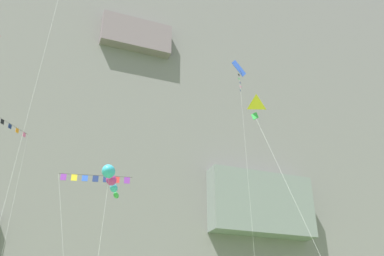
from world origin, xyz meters
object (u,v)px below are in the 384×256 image
kite_diamond_near_cliff (239,74)px  kite_windsock_front_field (111,179)px  kite_delta_upper_right (251,122)px  kite_banner_far_right (95,182)px  kite_banner_low_right (9,140)px

kite_diamond_near_cliff → kite_windsock_front_field: 22.66m
kite_delta_upper_right → kite_banner_far_right: 19.15m
kite_windsock_front_field → kite_delta_upper_right: size_ratio=0.92×
kite_delta_upper_right → kite_banner_far_right: (-5.76, 18.17, 1.78)m
kite_delta_upper_right → kite_banner_low_right: bearing=122.5°
kite_banner_far_right → kite_banner_low_right: bearing=158.2°
kite_diamond_near_cliff → kite_windsock_front_field: bearing=-152.9°
kite_banner_low_right → kite_diamond_near_cliff: kite_diamond_near_cliff is taller
kite_banner_low_right → kite_banner_far_right: (7.82, -3.14, -4.13)m
kite_diamond_near_cliff → kite_delta_upper_right: size_ratio=2.27×
kite_windsock_front_field → kite_delta_upper_right: bearing=-56.7°
kite_banner_low_right → kite_delta_upper_right: kite_banner_low_right is taller
kite_diamond_near_cliff → kite_banner_far_right: 19.46m
kite_banner_low_right → kite_windsock_front_field: 16.23m
kite_banner_low_right → kite_banner_far_right: 9.38m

